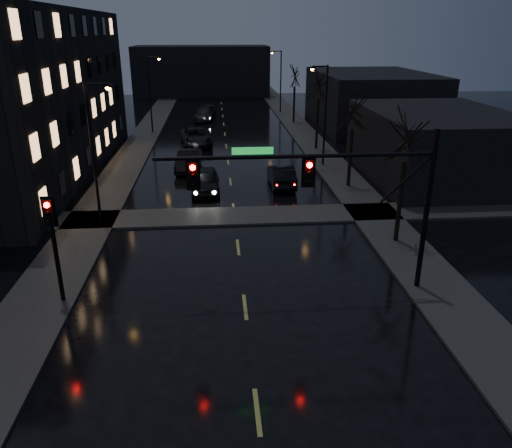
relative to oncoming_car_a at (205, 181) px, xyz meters
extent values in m
cube|color=#2D2D2B|center=(-6.70, 11.40, -0.76)|extent=(3.00, 140.00, 0.12)
cube|color=#2D2D2B|center=(10.30, 11.40, -0.76)|extent=(3.00, 140.00, 0.12)
cube|color=#2D2D2B|center=(1.80, -5.10, -0.76)|extent=(40.00, 3.00, 0.12)
cube|color=black|center=(-14.70, 6.40, 5.18)|extent=(12.00, 30.00, 12.00)
cube|color=black|center=(17.30, 2.40, 1.68)|extent=(10.00, 14.00, 5.00)
cube|color=black|center=(18.80, 24.40, 2.18)|extent=(12.00, 18.00, 6.00)
cube|color=black|center=(-1.20, 54.40, 3.18)|extent=(22.00, 10.00, 8.00)
cylinder|color=black|center=(9.40, -14.60, 2.68)|extent=(0.22, 0.22, 7.00)
cylinder|color=black|center=(3.90, -14.60, 5.18)|extent=(11.00, 0.16, 0.16)
cylinder|color=black|center=(8.40, -14.60, 4.18)|extent=(2.05, 0.10, 2.05)
cube|color=#0C591E|center=(2.20, -14.60, 5.43)|extent=(1.60, 0.04, 0.28)
cube|color=black|center=(-0.10, -14.60, 4.53)|extent=(0.35, 0.28, 1.05)
sphere|color=#FF0705|center=(-0.10, -14.76, 4.86)|extent=(0.22, 0.22, 0.22)
cube|color=black|center=(4.40, -14.60, 4.53)|extent=(0.35, 0.28, 1.05)
sphere|color=#FF0705|center=(4.40, -14.76, 4.86)|extent=(0.22, 0.22, 0.22)
cylinder|color=black|center=(-5.70, -14.60, 1.38)|extent=(0.18, 0.18, 4.40)
cube|color=black|center=(-5.70, -14.60, 3.18)|extent=(0.35, 0.28, 1.05)
sphere|color=#FF0705|center=(-5.70, -14.76, 3.51)|extent=(0.22, 0.22, 0.22)
cylinder|color=black|center=(10.20, -9.60, 1.38)|extent=(0.24, 0.24, 4.40)
cylinder|color=black|center=(10.20, 0.40, 1.25)|extent=(0.24, 0.24, 4.12)
cylinder|color=black|center=(10.20, 12.40, 1.52)|extent=(0.24, 0.24, 4.68)
cylinder|color=black|center=(10.20, 26.40, 1.33)|extent=(0.24, 0.24, 4.29)
cylinder|color=black|center=(-6.00, -5.60, 3.18)|extent=(0.16, 0.16, 8.00)
cylinder|color=black|center=(-5.40, -5.60, 7.08)|extent=(1.20, 0.10, 0.10)
cube|color=black|center=(-4.80, -5.60, 6.98)|extent=(0.50, 0.25, 0.15)
sphere|color=orange|center=(-4.80, -5.60, 6.88)|extent=(0.28, 0.28, 0.28)
cylinder|color=black|center=(-6.00, 21.40, 3.18)|extent=(0.16, 0.16, 8.00)
cylinder|color=black|center=(-5.40, 21.40, 7.08)|extent=(1.20, 0.10, 0.10)
cube|color=black|center=(-4.80, 21.40, 6.98)|extent=(0.50, 0.25, 0.15)
sphere|color=orange|center=(-4.80, 21.40, 6.88)|extent=(0.28, 0.28, 0.28)
cylinder|color=black|center=(9.60, 6.40, 3.18)|extent=(0.16, 0.16, 8.00)
cylinder|color=black|center=(9.00, 6.40, 7.08)|extent=(1.20, 0.10, 0.10)
cube|color=black|center=(8.40, 6.40, 6.98)|extent=(0.50, 0.25, 0.15)
sphere|color=orange|center=(8.40, 6.40, 6.88)|extent=(0.28, 0.28, 0.28)
cylinder|color=black|center=(9.60, 34.40, 3.18)|extent=(0.16, 0.16, 8.00)
cylinder|color=black|center=(9.00, 34.40, 7.08)|extent=(1.20, 0.10, 0.10)
cube|color=black|center=(8.40, 34.40, 6.98)|extent=(0.50, 0.25, 0.15)
sphere|color=orange|center=(8.40, 34.40, 6.88)|extent=(0.28, 0.28, 0.28)
imported|color=black|center=(0.00, 0.00, 0.00)|extent=(2.00, 4.81, 1.63)
imported|color=black|center=(-1.41, 5.91, -0.02)|extent=(2.06, 4.95, 1.59)
imported|color=black|center=(-1.08, 15.11, 0.01)|extent=(3.41, 6.23, 1.65)
imported|color=black|center=(-0.48, 29.27, -0.02)|extent=(2.88, 5.71, 1.59)
imported|color=black|center=(5.43, 1.05, -0.04)|extent=(1.67, 4.70, 1.54)
camera|label=1|loc=(0.81, -33.30, 9.78)|focal=35.00mm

